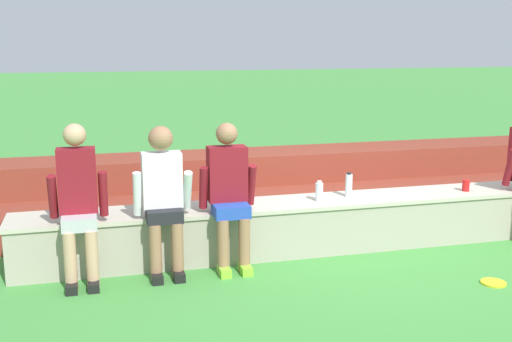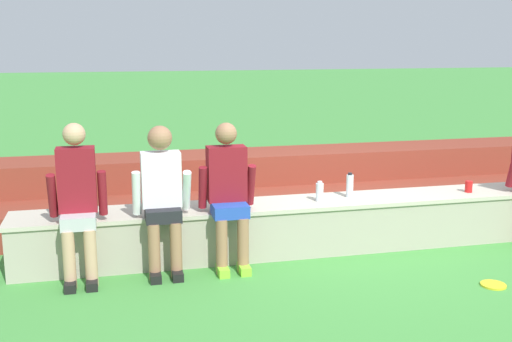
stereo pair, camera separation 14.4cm
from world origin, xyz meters
name	(u,v)px [view 1 (the left image)]	position (x,y,z in m)	size (l,w,h in m)	color
ground_plane	(368,253)	(0.00, 0.00, 0.00)	(80.00, 80.00, 0.00)	#428E3D
stone_seating_wall	(358,220)	(0.00, 0.28, 0.28)	(7.12, 0.59, 0.54)	#A8A08E
brick_bleachers	(311,186)	(0.00, 1.75, 0.32)	(10.79, 1.54, 0.76)	brown
person_far_left	(78,200)	(-2.87, -0.04, 0.78)	(0.52, 0.50, 1.46)	tan
person_left_of_center	(163,195)	(-2.11, -0.02, 0.77)	(0.55, 0.48, 1.41)	#996B4C
person_center	(229,190)	(-1.48, 0.01, 0.76)	(0.55, 0.53, 1.41)	#996B4C
water_bottle_mid_left	(349,185)	(-0.10, 0.32, 0.66)	(0.07, 0.07, 0.26)	silver
water_bottle_near_right	(319,192)	(-0.47, 0.23, 0.64)	(0.08, 0.08, 0.21)	silver
plastic_cup_middle	(466,185)	(1.26, 0.22, 0.60)	(0.08, 0.08, 0.13)	red
frisbee	(493,283)	(0.75, -1.05, 0.01)	(0.23, 0.23, 0.02)	yellow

